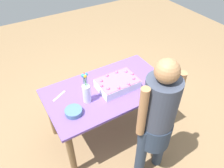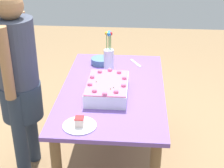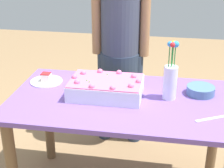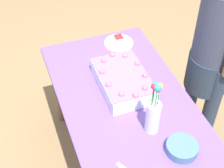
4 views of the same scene
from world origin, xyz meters
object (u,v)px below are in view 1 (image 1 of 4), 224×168
(cake_knife, at_px, (59,96))
(fruit_bowl, at_px, (74,112))
(sheet_cake, at_px, (117,83))
(person_standing, at_px, (157,118))
(serving_plate_with_slice, at_px, (155,80))
(flower_vase, at_px, (86,92))

(cake_knife, xyz_separation_m, fruit_bowl, (0.04, -0.31, 0.02))
(sheet_cake, xyz_separation_m, fruit_bowl, (-0.58, -0.11, -0.03))
(cake_knife, height_order, person_standing, person_standing)
(serving_plate_with_slice, relative_size, flower_vase, 0.59)
(cake_knife, height_order, fruit_bowl, fruit_bowl)
(sheet_cake, distance_m, flower_vase, 0.40)
(flower_vase, distance_m, person_standing, 0.75)
(serving_plate_with_slice, distance_m, cake_knife, 1.11)
(serving_plate_with_slice, height_order, person_standing, person_standing)
(fruit_bowl, bearing_deg, cake_knife, 96.72)
(serving_plate_with_slice, xyz_separation_m, flower_vase, (-0.83, 0.11, 0.11))
(flower_vase, bearing_deg, sheet_cake, 3.67)
(sheet_cake, distance_m, serving_plate_with_slice, 0.46)
(fruit_bowl, bearing_deg, person_standing, -42.78)
(serving_plate_with_slice, bearing_deg, flower_vase, 172.33)
(cake_knife, distance_m, flower_vase, 0.34)
(fruit_bowl, xyz_separation_m, person_standing, (0.59, -0.55, 0.09))
(sheet_cake, relative_size, fruit_bowl, 2.56)
(sheet_cake, height_order, cake_knife, sheet_cake)
(sheet_cake, distance_m, cake_knife, 0.65)
(cake_knife, distance_m, person_standing, 1.07)
(sheet_cake, relative_size, flower_vase, 1.22)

